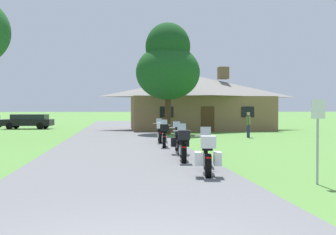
% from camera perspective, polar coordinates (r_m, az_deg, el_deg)
% --- Properties ---
extents(ground_plane, '(500.00, 500.00, 0.00)m').
position_cam_1_polar(ground_plane, '(24.88, -6.86, -3.19)').
color(ground_plane, '#56893D').
extents(asphalt_driveway, '(6.40, 80.00, 0.06)m').
position_cam_1_polar(asphalt_driveway, '(22.89, -6.82, -3.49)').
color(asphalt_driveway, slate).
rests_on(asphalt_driveway, ground).
extents(motorcycle_red_nearest_to_camera, '(0.95, 2.07, 1.30)m').
position_cam_1_polar(motorcycle_red_nearest_to_camera, '(11.39, 5.60, -5.32)').
color(motorcycle_red_nearest_to_camera, black).
rests_on(motorcycle_red_nearest_to_camera, asphalt_driveway).
extents(motorcycle_green_second_in_row, '(0.71, 2.08, 1.30)m').
position_cam_1_polar(motorcycle_green_second_in_row, '(14.31, 2.15, -3.94)').
color(motorcycle_green_second_in_row, black).
rests_on(motorcycle_green_second_in_row, asphalt_driveway).
extents(motorcycle_blue_third_in_row, '(0.77, 2.08, 1.30)m').
position_cam_1_polar(motorcycle_blue_third_in_row, '(16.75, 1.55, -3.22)').
color(motorcycle_blue_third_in_row, black).
rests_on(motorcycle_blue_third_in_row, asphalt_driveway).
extents(motorcycle_green_fourth_in_row, '(0.71, 2.08, 1.30)m').
position_cam_1_polar(motorcycle_green_fourth_in_row, '(19.69, -0.54, -2.53)').
color(motorcycle_green_fourth_in_row, black).
rests_on(motorcycle_green_fourth_in_row, asphalt_driveway).
extents(motorcycle_black_farthest_in_row, '(0.66, 2.08, 1.30)m').
position_cam_1_polar(motorcycle_black_farthest_in_row, '(22.23, -1.15, -2.10)').
color(motorcycle_black_farthest_in_row, black).
rests_on(motorcycle_black_farthest_in_row, asphalt_driveway).
extents(stone_lodge, '(13.02, 7.01, 5.76)m').
position_cam_1_polar(stone_lodge, '(36.75, 4.51, 2.14)').
color(stone_lodge, brown).
rests_on(stone_lodge, ground).
extents(bystander_olive_shirt_near_lodge, '(0.39, 0.45, 1.69)m').
position_cam_1_polar(bystander_olive_shirt_near_lodge, '(27.35, 11.33, -0.81)').
color(bystander_olive_shirt_near_lodge, navy).
rests_on(bystander_olive_shirt_near_lodge, ground).
extents(metal_signpost_roadside, '(0.36, 0.06, 2.14)m').
position_cam_1_polar(metal_signpost_roadside, '(10.77, 20.49, -1.80)').
color(metal_signpost_roadside, '#9EA0A5').
rests_on(metal_signpost_roadside, ground).
extents(tree_by_lodge_front, '(4.81, 4.81, 8.37)m').
position_cam_1_polar(tree_by_lodge_front, '(30.37, -0.01, 7.46)').
color(tree_by_lodge_front, '#422D19').
rests_on(tree_by_lodge_front, ground).
extents(parked_black_suv_far_left, '(4.78, 2.34, 1.40)m').
position_cam_1_polar(parked_black_suv_far_left, '(40.61, -19.20, -0.45)').
color(parked_black_suv_far_left, black).
rests_on(parked_black_suv_far_left, ground).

